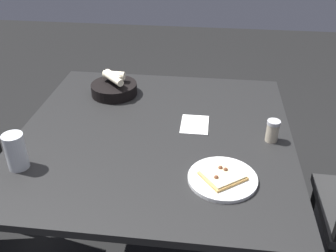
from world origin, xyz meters
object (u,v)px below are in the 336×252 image
(pizza_plate, at_px, (223,178))
(pepper_shaker, at_px, (272,132))
(bread_basket, at_px, (114,87))
(dining_table, at_px, (155,142))
(beer_glass, at_px, (16,153))

(pizza_plate, height_order, pepper_shaker, pepper_shaker)
(pepper_shaker, bearing_deg, bread_basket, -114.37)
(dining_table, height_order, pepper_shaker, pepper_shaker)
(pizza_plate, relative_size, beer_glass, 1.76)
(bread_basket, distance_m, pepper_shaker, 0.82)
(pizza_plate, bearing_deg, pepper_shaker, 144.82)
(pizza_plate, xyz_separation_m, bread_basket, (-0.62, -0.55, 0.03))
(pizza_plate, bearing_deg, dining_table, -135.00)
(beer_glass, height_order, pepper_shaker, beer_glass)
(dining_table, relative_size, beer_glass, 8.38)
(dining_table, relative_size, pepper_shaker, 12.56)
(dining_table, xyz_separation_m, bread_basket, (-0.33, -0.26, 0.09))
(bread_basket, bearing_deg, dining_table, 37.96)
(beer_glass, xyz_separation_m, pepper_shaker, (-0.30, 0.95, -0.02))
(beer_glass, relative_size, pepper_shaker, 1.50)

